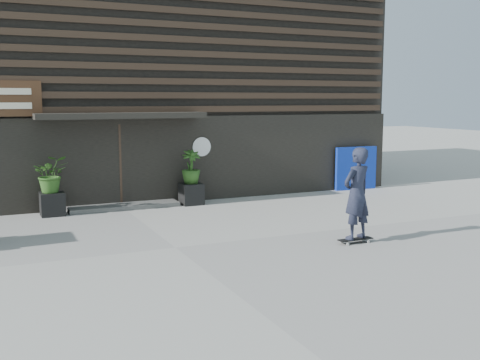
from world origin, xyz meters
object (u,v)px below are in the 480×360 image
planter_pot_right (191,194)px  blue_tarp (356,168)px  planter_pot_left (52,204)px  skateboarder (357,194)px

planter_pot_right → blue_tarp: 5.91m
planter_pot_right → blue_tarp: size_ratio=0.40×
planter_pot_left → planter_pot_right: size_ratio=1.00×
planter_pot_right → blue_tarp: bearing=2.9°
blue_tarp → planter_pot_left: bearing=-176.3°
planter_pot_left → skateboarder: 7.85m
planter_pot_left → blue_tarp: size_ratio=0.40×
planter_pot_left → planter_pot_right: same height
planter_pot_left → skateboarder: (5.45, -5.60, 0.75)m
planter_pot_right → skateboarder: skateboarder is taller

